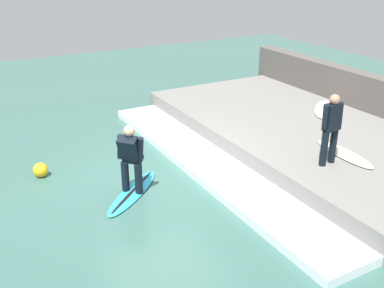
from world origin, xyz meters
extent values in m
plane|color=#386056|center=(0.00, 0.00, 0.00)|extent=(28.00, 28.00, 0.00)
cube|color=slate|center=(4.01, 0.00, 0.27)|extent=(4.40, 9.18, 0.54)
cube|color=#544F49|center=(6.46, 0.00, 0.76)|extent=(0.50, 9.64, 1.51)
cube|color=silver|center=(1.22, 0.00, 0.09)|extent=(1.18, 8.72, 0.18)
ellipsoid|color=#2DADD1|center=(-0.77, -0.26, 0.03)|extent=(1.80, 1.68, 0.06)
ellipsoid|color=black|center=(-0.77, -0.26, 0.06)|extent=(1.44, 1.30, 0.01)
cylinder|color=black|center=(-0.87, -0.14, 0.38)|extent=(0.16, 0.16, 0.63)
cylinder|color=black|center=(-0.67, -0.37, 0.38)|extent=(0.16, 0.16, 0.63)
cube|color=black|center=(-0.77, -0.26, 0.99)|extent=(0.59, 0.58, 0.64)
sphere|color=tan|center=(-0.77, -0.26, 1.40)|extent=(0.23, 0.23, 0.23)
cylinder|color=black|center=(-0.92, -0.09, 1.03)|extent=(0.11, 0.21, 0.54)
cylinder|color=black|center=(-0.62, -0.42, 1.03)|extent=(0.11, 0.21, 0.54)
cylinder|color=black|center=(3.04, -1.93, 0.92)|extent=(0.14, 0.14, 0.76)
cylinder|color=black|center=(2.77, -1.95, 0.92)|extent=(0.14, 0.14, 0.76)
cube|color=black|center=(2.90, -1.94, 1.57)|extent=(0.37, 0.26, 0.55)
sphere|color=#A87A5B|center=(2.90, -1.94, 1.94)|extent=(0.21, 0.21, 0.21)
cylinder|color=black|center=(3.10, -1.92, 1.60)|extent=(0.10, 0.11, 0.48)
cylinder|color=black|center=(2.70, -1.96, 1.60)|extent=(0.10, 0.11, 0.48)
ellipsoid|color=beige|center=(3.56, -1.81, 0.57)|extent=(0.58, 1.70, 0.06)
ellipsoid|color=beige|center=(5.37, 0.65, 0.57)|extent=(1.63, 1.54, 0.06)
sphere|color=yellow|center=(-2.27, 1.45, 0.16)|extent=(0.32, 0.32, 0.32)
camera|label=1|loc=(-3.66, -7.96, 4.60)|focal=42.00mm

